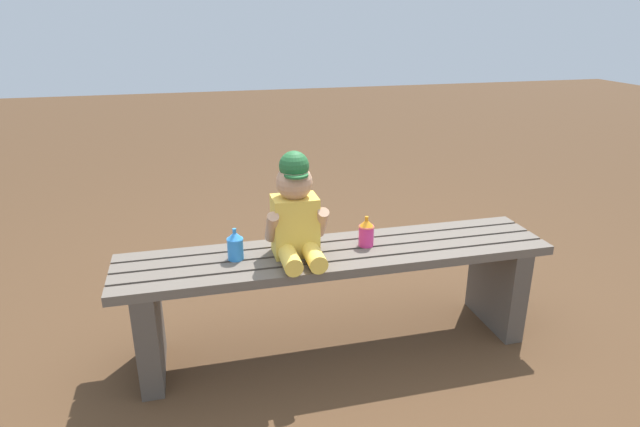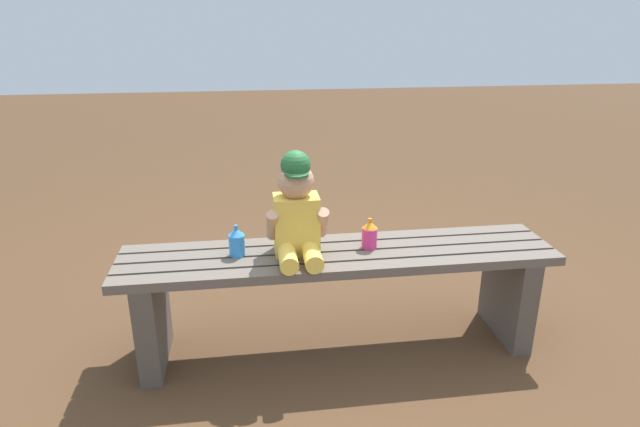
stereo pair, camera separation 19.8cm
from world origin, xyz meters
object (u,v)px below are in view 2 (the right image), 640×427
Objects in this scene: park_bench at (338,282)px; sippy_cup_left at (237,241)px; sippy_cup_right at (370,234)px; child_figure at (297,211)px.

sippy_cup_left is (-0.39, 0.02, 0.19)m from park_bench.
sippy_cup_left reaches higher than park_bench.
sippy_cup_left is 0.52m from sippy_cup_right.
sippy_cup_left is at bearing 174.92° from child_figure.
child_figure is 3.26× the size of sippy_cup_left.
park_bench is 13.72× the size of sippy_cup_left.
child_figure is at bearing -178.92° from park_bench.
park_bench is at bearing -172.09° from sippy_cup_right.
park_bench is at bearing 1.08° from child_figure.
sippy_cup_left is 1.00× the size of sippy_cup_right.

